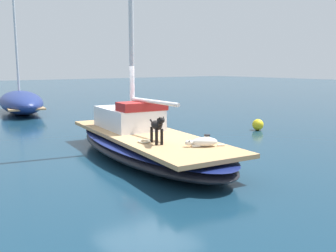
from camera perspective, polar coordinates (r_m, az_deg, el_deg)
The scene contains 9 objects.
ground_plane at distance 10.44m, azimuth -3.24°, elevation -4.77°, with size 120.00×120.00×0.00m, color #143347.
sailboat_main at distance 10.37m, azimuth -3.26°, elevation -2.97°, with size 3.26×7.46×0.66m.
cabin_house at distance 11.25m, azimuth -5.82°, elevation 1.42°, with size 1.62×2.36×0.84m.
dog_white at distance 8.70m, azimuth 5.36°, elevation -2.44°, with size 0.87×0.54×0.22m.
dog_black at distance 8.91m, azimuth -1.65°, elevation -0.07°, with size 0.36×0.92×0.70m.
deck_winch at distance 9.12m, azimuth 5.95°, elevation -1.97°, with size 0.16×0.16×0.21m.
coiled_rope at distance 9.18m, azimuth -3.62°, elevation -2.35°, with size 0.32×0.32×0.04m, color beige.
moored_boat_far_astern at distance 21.47m, azimuth -21.42°, elevation 3.47°, with size 2.96×6.23×8.25m.
mooring_buoy at distance 15.15m, azimuth 13.49°, elevation 0.20°, with size 0.44×0.44×0.44m, color yellow.
Camera 1 is at (-5.48, -8.52, 2.51)m, focal length 40.15 mm.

